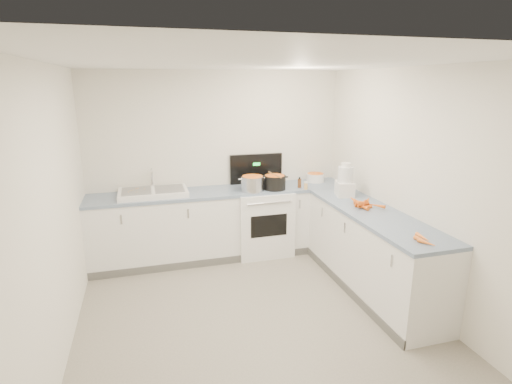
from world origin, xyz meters
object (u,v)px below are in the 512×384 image
object	(u,v)px
sink	(153,192)
steel_pot	(253,184)
extract_bottle	(299,183)
black_pot	(275,183)
food_processor	(345,182)
spice_jar	(306,186)
stove	(262,220)
mixing_bowl	(315,178)

from	to	relation	value
sink	steel_pot	xyz separation A→B (m)	(1.28, -0.15, 0.05)
sink	extract_bottle	bearing A→B (deg)	-4.40
steel_pot	black_pot	xyz separation A→B (m)	(0.31, 0.01, -0.01)
extract_bottle	food_processor	bearing A→B (deg)	-54.27
steel_pot	extract_bottle	xyz separation A→B (m)	(0.67, 0.00, -0.03)
spice_jar	stove	bearing A→B (deg)	156.09
steel_pot	black_pot	world-z (taller)	steel_pot
black_pot	mixing_bowl	size ratio (longest dim) A/B	1.12
sink	spice_jar	distance (m)	2.02
sink	extract_bottle	size ratio (longest dim) A/B	6.97
stove	extract_bottle	xyz separation A→B (m)	(0.50, -0.13, 0.53)
black_pot	extract_bottle	distance (m)	0.36
spice_jar	food_processor	size ratio (longest dim) A/B	0.21
steel_pot	spice_jar	distance (m)	0.73
steel_pot	food_processor	distance (m)	1.20
steel_pot	food_processor	world-z (taller)	food_processor
sink	black_pot	bearing A→B (deg)	-5.15
mixing_bowl	sink	bearing A→B (deg)	-177.30
sink	steel_pot	distance (m)	1.29
sink	mixing_bowl	xyz separation A→B (m)	(2.30, 0.11, 0.02)
extract_bottle	food_processor	world-z (taller)	food_processor
black_pot	food_processor	distance (m)	0.94
mixing_bowl	food_processor	size ratio (longest dim) A/B	0.62
stove	mixing_bowl	distance (m)	1.01
stove	mixing_bowl	world-z (taller)	stove
extract_bottle	spice_jar	world-z (taller)	extract_bottle
extract_bottle	food_processor	xyz separation A→B (m)	(0.39, -0.55, 0.12)
sink	food_processor	bearing A→B (deg)	-16.59
food_processor	extract_bottle	bearing A→B (deg)	125.73
black_pot	extract_bottle	xyz separation A→B (m)	(0.36, -0.01, -0.02)
sink	food_processor	xyz separation A→B (m)	(2.35, -0.70, 0.14)
food_processor	sink	bearing A→B (deg)	163.41
black_pot	spice_jar	world-z (taller)	black_pot
steel_pot	mixing_bowl	size ratio (longest dim) A/B	1.15
stove	black_pot	xyz separation A→B (m)	(0.14, -0.13, 0.55)
steel_pot	spice_jar	world-z (taller)	steel_pot
mixing_bowl	food_processor	distance (m)	0.82
steel_pot	extract_bottle	bearing A→B (deg)	0.24
black_pot	food_processor	world-z (taller)	food_processor
mixing_bowl	extract_bottle	world-z (taller)	extract_bottle
steel_pot	mixing_bowl	xyz separation A→B (m)	(1.02, 0.26, -0.03)
steel_pot	sink	bearing A→B (deg)	173.19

